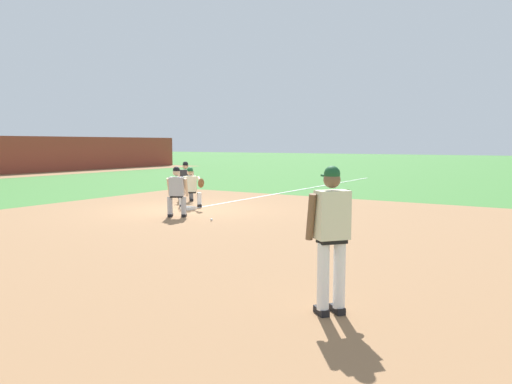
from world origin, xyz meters
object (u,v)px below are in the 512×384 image
(first_base_bag, at_px, (188,208))
(first_baseman, at_px, (191,185))
(umpire, at_px, (186,180))
(baseball, at_px, (211,220))
(baserunner, at_px, (177,190))
(pitcher, at_px, (332,231))

(first_base_bag, xyz_separation_m, first_baseman, (0.45, 0.24, 0.69))
(first_baseman, relative_size, umpire, 0.92)
(baseball, relative_size, baserunner, 0.05)
(first_baseman, distance_m, baserunner, 2.13)
(first_baseman, height_order, baserunner, baserunner)
(first_baseman, bearing_deg, first_base_bag, -151.81)
(baseball, height_order, pitcher, pitcher)
(first_base_bag, height_order, first_baseman, first_baseman)
(first_base_bag, height_order, baseball, first_base_bag)
(pitcher, distance_m, umpire, 12.56)
(first_baseman, distance_m, umpire, 1.80)
(first_base_bag, xyz_separation_m, umpire, (1.71, 1.53, 0.75))
(pitcher, distance_m, baserunner, 8.80)
(first_base_bag, relative_size, baserunner, 0.26)
(first_base_bag, xyz_separation_m, pitcher, (-6.68, -7.81, 1.01))
(baseball, height_order, umpire, umpire)
(pitcher, xyz_separation_m, umpire, (8.39, 9.34, -0.27))
(first_base_bag, distance_m, umpire, 2.41)
(pitcher, relative_size, first_baseman, 1.39)
(first_base_bag, distance_m, pitcher, 10.33)
(baserunner, bearing_deg, umpire, 36.08)
(baseball, bearing_deg, pitcher, -131.97)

